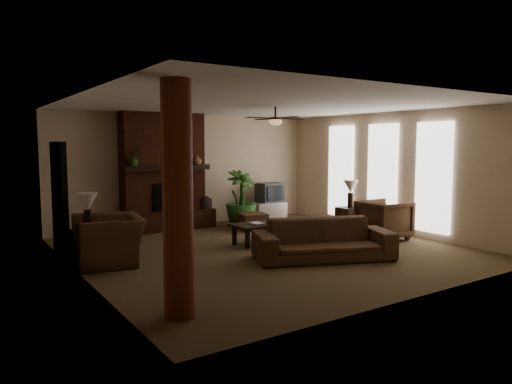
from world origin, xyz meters
TOP-DOWN VIEW (x-y plane):
  - room_shell at (0.00, 0.00)m, footprint 7.00×7.00m
  - fireplace at (-0.80, 3.22)m, footprint 2.40×0.70m
  - windows at (3.45, 0.20)m, footprint 0.08×3.65m
  - log_column at (-2.95, -2.40)m, footprint 0.36×0.36m
  - doorway at (-3.44, 1.80)m, footprint 0.10×1.00m
  - ceiling_fan at (0.40, 0.30)m, footprint 1.35×1.35m
  - sofa at (0.40, -1.19)m, footprint 2.54×1.58m
  - armchair_left at (-2.90, 0.63)m, footprint 1.01×1.38m
  - armchair_right at (2.67, -0.58)m, footprint 0.91×0.96m
  - coffee_table at (0.20, 0.51)m, footprint 1.20×0.70m
  - ottoman at (0.94, 1.97)m, footprint 0.71×0.71m
  - tv_stand at (2.05, 2.87)m, footprint 0.90×0.59m
  - tv at (2.10, 2.90)m, footprint 0.65×0.54m
  - floor_vase at (0.22, 3.04)m, footprint 0.34×0.34m
  - floor_plant at (0.96, 2.54)m, footprint 0.97×1.50m
  - side_table_left at (-3.14, 1.13)m, footprint 0.64×0.64m
  - lamp_left at (-3.12, 1.08)m, footprint 0.40×0.40m
  - side_table_right at (2.84, 0.64)m, footprint 0.53×0.53m
  - lamp_right at (2.88, 0.65)m, footprint 0.44×0.44m
  - mantel_plant at (-1.62, 2.98)m, footprint 0.49×0.52m
  - mantel_vase at (-0.04, 2.93)m, footprint 0.26×0.27m
  - book_a at (-0.03, 0.48)m, footprint 0.22×0.03m
  - book_b at (0.43, 0.37)m, footprint 0.18×0.15m

SIDE VIEW (x-z plane):
  - ottoman at x=0.94m, z-range 0.00..0.40m
  - tv_stand at x=2.05m, z-range 0.00..0.50m
  - side_table_left at x=-3.14m, z-range 0.00..0.55m
  - side_table_right at x=2.84m, z-range 0.00..0.55m
  - coffee_table at x=0.20m, z-range 0.16..0.59m
  - floor_plant at x=0.96m, z-range 0.00..0.79m
  - floor_vase at x=0.22m, z-range 0.05..0.82m
  - armchair_right at x=2.67m, z-range 0.00..0.94m
  - sofa at x=0.40m, z-range 0.00..0.96m
  - armchair_left at x=-2.90m, z-range 0.00..1.10m
  - book_a at x=-0.03m, z-range 0.43..0.72m
  - book_b at x=0.43m, z-range 0.43..0.72m
  - tv at x=2.10m, z-range 0.50..1.02m
  - lamp_left at x=-3.12m, z-range 0.68..1.33m
  - lamp_right at x=2.88m, z-range 0.68..1.33m
  - doorway at x=-3.44m, z-range 0.00..2.10m
  - fireplace at x=-0.80m, z-range -0.24..2.56m
  - windows at x=3.45m, z-range 0.17..2.53m
  - log_column at x=-2.95m, z-range 0.00..2.80m
  - room_shell at x=0.00m, z-range -2.10..4.90m
  - mantel_vase at x=-0.04m, z-range 1.56..1.78m
  - mantel_plant at x=-1.62m, z-range 1.56..1.89m
  - ceiling_fan at x=0.40m, z-range 2.34..2.72m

